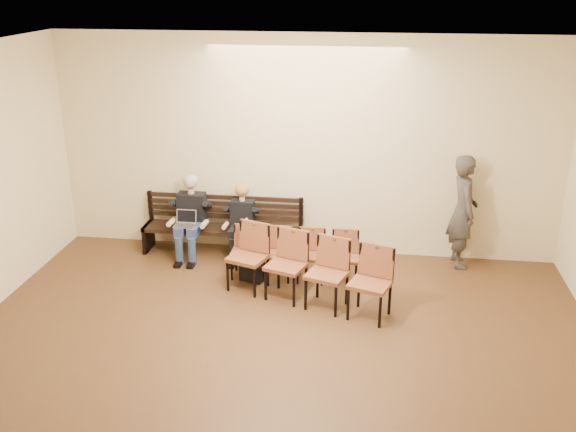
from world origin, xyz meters
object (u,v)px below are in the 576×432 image
passerby (464,203)px  bag (253,272)px  bench (223,240)px  chair_row_back (306,271)px  water_bottle (247,232)px  chair_row_front (294,255)px  laptop (184,227)px  seated_man (191,217)px  seated_woman (242,226)px

passerby → bag: bearing=99.9°
bench → passerby: 3.86m
bench → chair_row_back: bearing=-43.8°
water_bottle → chair_row_back: bearing=-45.3°
bag → chair_row_front: size_ratio=0.18×
laptop → seated_man: bearing=76.8°
water_bottle → bag: (0.18, -0.47, -0.44)m
water_bottle → bag: size_ratio=0.68×
laptop → chair_row_back: (2.05, -1.12, -0.08)m
bag → seated_man: bearing=146.4°
seated_man → passerby: 4.28m
seated_woman → bag: bearing=-67.0°
bench → passerby: (3.78, 0.10, 0.80)m
laptop → chair_row_back: 2.34m
seated_man → water_bottle: (0.98, -0.30, -0.08)m
seated_man → chair_row_front: bearing=-20.5°
water_bottle → laptop: bearing=175.8°
laptop → passerby: 4.35m
seated_man → bag: (1.16, -0.77, -0.52)m
bench → bag: bearing=-52.9°
chair_row_front → chair_row_back: bearing=-70.1°
seated_man → laptop: bearing=-100.1°
water_bottle → passerby: (3.28, 0.52, 0.46)m
seated_man → water_bottle: 1.02m
bench → seated_man: seated_man is taller
seated_man → passerby: passerby is taller
bench → laptop: (-0.52, -0.35, 0.34)m
laptop → chair_row_front: 1.86m
bench → seated_woman: 0.48m
water_bottle → chair_row_front: 0.88m
bag → laptop: bearing=155.6°
bench → laptop: laptop is taller
bag → chair_row_front: chair_row_front is taller
seated_woman → water_bottle: bearing=-63.9°
seated_woman → laptop: (-0.87, -0.23, 0.03)m
laptop → passerby: (4.30, 0.45, 0.46)m
seated_man → chair_row_front: size_ratio=0.69×
laptop → bag: laptop is taller
bench → laptop: 0.71m
seated_woman → chair_row_front: bearing=-35.2°
chair_row_front → seated_man: bearing=159.4°
seated_woman → chair_row_front: size_ratio=0.57×
passerby → chair_row_front: bearing=101.6°
seated_woman → chair_row_front: seated_woman is taller
chair_row_front → water_bottle: bearing=155.4°
bag → chair_row_back: bearing=-34.0°
seated_man → chair_row_back: seated_man is taller
water_bottle → chair_row_back: (1.04, -1.05, -0.08)m
chair_row_back → passerby: bearing=53.5°
seated_man → chair_row_front: (1.76, -0.66, -0.26)m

